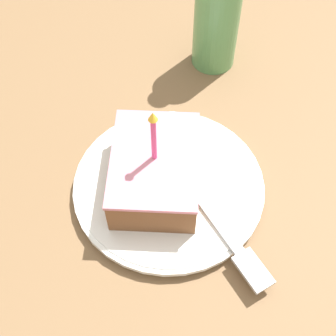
{
  "coord_description": "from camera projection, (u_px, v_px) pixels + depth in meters",
  "views": [
    {
      "loc": [
        -0.0,
        0.29,
        0.48
      ],
      "look_at": [
        0.01,
        -0.0,
        0.04
      ],
      "focal_mm": 50.0,
      "sensor_mm": 36.0,
      "label": 1
    }
  ],
  "objects": [
    {
      "name": "ground_plane",
      "position": [
        179.0,
        199.0,
        0.57
      ],
      "size": [
        2.4,
        2.4,
        0.04
      ],
      "color": "brown",
      "rests_on": "ground"
    },
    {
      "name": "bottle",
      "position": [
        216.0,
        18.0,
        0.62
      ],
      "size": [
        0.06,
        0.06,
        0.19
      ],
      "color": "#599959",
      "rests_on": "ground_plane"
    },
    {
      "name": "fork",
      "position": [
        219.0,
        225.0,
        0.51
      ],
      "size": [
        0.12,
        0.17,
        0.0
      ],
      "color": "#B2B2B7",
      "rests_on": "plate"
    },
    {
      "name": "cake_slice",
      "position": [
        154.0,
        171.0,
        0.52
      ],
      "size": [
        0.1,
        0.13,
        0.12
      ],
      "color": "brown",
      "rests_on": "plate"
    },
    {
      "name": "plate",
      "position": [
        168.0,
        183.0,
        0.55
      ],
      "size": [
        0.22,
        0.22,
        0.02
      ],
      "color": "white",
      "rests_on": "ground_plane"
    }
  ]
}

